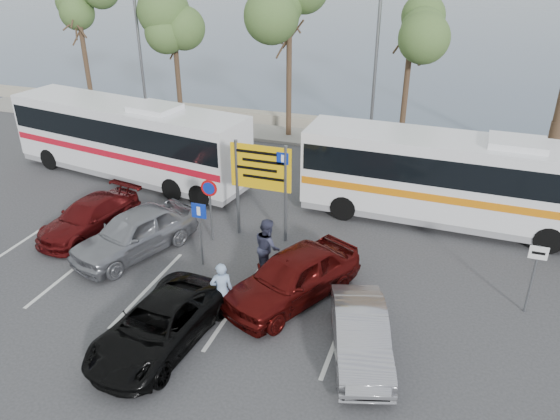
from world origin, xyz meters
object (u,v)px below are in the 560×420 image
(car_red, at_px, (293,276))
(pedestrian_near, at_px, (222,290))
(direction_sign, at_px, (261,175))
(car_silver_a, at_px, (135,233))
(coach_bus_right, at_px, (458,183))
(car_silver_b, at_px, (361,335))
(suv_black, at_px, (159,325))
(street_lamp_right, at_px, (376,58))
(street_lamp_left, at_px, (138,43))
(coach_bus_left, at_px, (129,142))
(pedestrian_far, at_px, (267,247))
(car_maroon, at_px, (89,217))

(car_red, distance_m, pedestrian_near, 2.19)
(direction_sign, distance_m, car_silver_a, 4.73)
(direction_sign, xyz_separation_m, car_silver_a, (-3.70, -2.44, -1.66))
(direction_sign, distance_m, coach_bus_right, 7.33)
(direction_sign, relative_size, pedestrian_near, 2.04)
(car_silver_b, xyz_separation_m, pedestrian_near, (-4.04, 0.34, 0.25))
(suv_black, bearing_deg, pedestrian_near, 62.41)
(street_lamp_right, bearing_deg, street_lamp_left, 180.00)
(coach_bus_left, distance_m, pedestrian_far, 10.17)
(coach_bus_right, height_order, car_maroon, coach_bus_right)
(street_lamp_left, xyz_separation_m, direction_sign, (11.00, -10.32, -2.17))
(coach_bus_right, distance_m, car_maroon, 13.59)
(street_lamp_right, height_order, direction_sign, street_lamp_right)
(direction_sign, height_order, suv_black, direction_sign)
(car_silver_a, bearing_deg, car_red, 12.44)
(car_maroon, xyz_separation_m, suv_black, (5.59, -4.66, 0.01))
(direction_sign, distance_m, coach_bus_left, 8.24)
(pedestrian_near, bearing_deg, direction_sign, -114.70)
(street_lamp_left, relative_size, car_maroon, 1.89)
(coach_bus_left, relative_size, car_red, 2.51)
(coach_bus_right, height_order, suv_black, coach_bus_right)
(coach_bus_right, distance_m, car_red, 7.90)
(street_lamp_left, bearing_deg, coach_bus_right, -21.86)
(car_silver_b, bearing_deg, car_red, 126.34)
(suv_black, xyz_separation_m, pedestrian_near, (1.07, 1.64, 0.26))
(car_maroon, xyz_separation_m, car_red, (8.30, -1.57, 0.18))
(pedestrian_near, height_order, pedestrian_far, pedestrian_far)
(pedestrian_far, bearing_deg, suv_black, 123.06)
(car_silver_b, relative_size, pedestrian_far, 1.97)
(car_maroon, relative_size, pedestrian_far, 2.16)
(street_lamp_right, bearing_deg, pedestrian_near, -95.42)
(coach_bus_right, bearing_deg, coach_bus_left, 180.00)
(street_lamp_right, bearing_deg, pedestrian_far, -94.44)
(direction_sign, height_order, coach_bus_left, direction_sign)
(car_maroon, height_order, car_red, car_red)
(direction_sign, height_order, pedestrian_near, direction_sign)
(street_lamp_right, bearing_deg, car_silver_b, -80.36)
(car_red, height_order, car_silver_b, car_red)
(car_silver_a, distance_m, pedestrian_near, 4.84)
(direction_sign, xyz_separation_m, pedestrian_near, (0.57, -4.72, -1.55))
(street_lamp_left, distance_m, street_lamp_right, 13.00)
(street_lamp_right, height_order, pedestrian_far, street_lamp_right)
(pedestrian_near, xyz_separation_m, pedestrian_far, (0.45, 2.52, 0.10))
(car_red, relative_size, suv_black, 1.03)
(street_lamp_left, height_order, suv_black, street_lamp_left)
(coach_bus_left, bearing_deg, car_maroon, -74.29)
(street_lamp_left, height_order, street_lamp_right, same)
(street_lamp_left, distance_m, car_maroon, 13.58)
(car_silver_a, bearing_deg, suv_black, -30.39)
(street_lamp_left, bearing_deg, car_red, -45.81)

